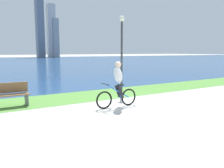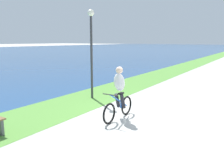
{
  "view_description": "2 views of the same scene",
  "coord_description": "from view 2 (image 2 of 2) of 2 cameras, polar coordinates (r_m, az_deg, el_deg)",
  "views": [
    {
      "loc": [
        -5.34,
        -6.23,
        2.04
      ],
      "look_at": [
        -1.11,
        0.79,
        0.88
      ],
      "focal_mm": 36.66,
      "sensor_mm": 36.0,
      "label": 1
    },
    {
      "loc": [
        -7.14,
        -2.96,
        2.49
      ],
      "look_at": [
        -1.23,
        0.8,
        1.19
      ],
      "focal_mm": 37.88,
      "sensor_mm": 36.0,
      "label": 2
    }
  ],
  "objects": [
    {
      "name": "cyclist_lead",
      "position": [
        7.48,
        1.7,
        -2.29
      ],
      "size": [
        1.72,
        0.52,
        1.69
      ],
      "color": "black",
      "rests_on": "ground"
    },
    {
      "name": "grass_strip_bayside",
      "position": [
        9.83,
        -8.53,
        -4.3
      ],
      "size": [
        120.0,
        2.51,
        0.01
      ],
      "primitive_type": "cube",
      "color": "#59933D",
      "rests_on": "ground"
    },
    {
      "name": "ground_plane",
      "position": [
        8.12,
        9.57,
        -7.52
      ],
      "size": [
        300.0,
        300.0,
        0.0
      ],
      "primitive_type": "plane",
      "color": "#B2AFA8"
    },
    {
      "name": "lamppost_tall",
      "position": [
        10.13,
        -5.02,
        10.31
      ],
      "size": [
        0.28,
        0.28,
        3.75
      ],
      "color": "#38383D",
      "rests_on": "ground"
    }
  ]
}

